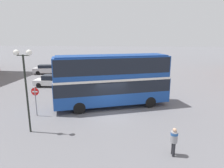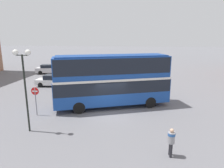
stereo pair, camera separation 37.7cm
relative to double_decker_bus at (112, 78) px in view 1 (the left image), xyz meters
The scene contains 7 objects.
ground_plane 3.37m from the double_decker_bus, 85.77° to the right, with size 240.00×240.00×0.00m, color slate.
double_decker_bus is the anchor object (origin of this frame).
pedestrian_foreground 8.75m from the double_decker_bus, 61.04° to the right, with size 0.42×0.42×1.61m.
parked_car_kerb_near 11.20m from the double_decker_bus, 142.41° to the left, with size 4.01×1.88×1.53m.
parked_car_kerb_far 20.22m from the double_decker_bus, 130.36° to the left, with size 4.76×2.60×1.61m.
street_lamp_twin_globe 7.71m from the double_decker_bus, 131.27° to the right, with size 1.20×0.36×5.55m.
no_entry_sign 6.67m from the double_decker_bus, 153.48° to the right, with size 0.64×0.08×2.38m.
Camera 1 is at (1.72, -15.56, 6.33)m, focal length 32.00 mm.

